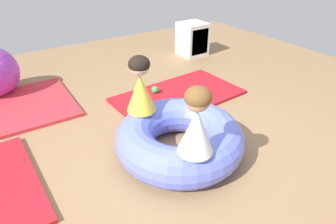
% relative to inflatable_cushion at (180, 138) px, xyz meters
% --- Properties ---
extents(ground_plane, '(8.00, 8.00, 0.00)m').
position_rel_inflatable_cushion_xyz_m(ground_plane, '(-0.14, -0.06, -0.18)').
color(ground_plane, '#93704C').
extents(gym_mat_far_right, '(1.68, 1.02, 0.04)m').
position_rel_inflatable_cushion_xyz_m(gym_mat_far_right, '(0.66, 0.96, -0.16)').
color(gym_mat_far_right, '#B21923').
rests_on(gym_mat_far_right, ground).
extents(gym_mat_far_left, '(1.40, 1.23, 0.04)m').
position_rel_inflatable_cushion_xyz_m(gym_mat_far_left, '(-1.22, 1.79, -0.16)').
color(gym_mat_far_left, red).
rests_on(gym_mat_far_left, ground).
extents(inflatable_cushion, '(1.21, 1.21, 0.36)m').
position_rel_inflatable_cushion_xyz_m(inflatable_cushion, '(0.00, 0.00, 0.00)').
color(inflatable_cushion, '#6070E5').
rests_on(inflatable_cushion, ground).
extents(child_in_yellow, '(0.38, 0.38, 0.55)m').
position_rel_inflatable_cushion_xyz_m(child_in_yellow, '(-0.19, 0.39, 0.45)').
color(child_in_yellow, yellow).
rests_on(child_in_yellow, inflatable_cushion).
extents(child_in_white, '(0.35, 0.35, 0.55)m').
position_rel_inflatable_cushion_xyz_m(child_in_white, '(-0.14, -0.41, 0.45)').
color(child_in_white, white).
rests_on(child_in_white, inflatable_cushion).
extents(play_ball_red, '(0.07, 0.07, 0.07)m').
position_rel_inflatable_cushion_xyz_m(play_ball_red, '(0.20, 1.13, -0.10)').
color(play_ball_red, red).
rests_on(play_ball_red, gym_mat_far_right).
extents(play_ball_orange, '(0.08, 0.08, 0.08)m').
position_rel_inflatable_cushion_xyz_m(play_ball_orange, '(0.52, 0.62, -0.10)').
color(play_ball_orange, orange).
rests_on(play_ball_orange, gym_mat_far_right).
extents(play_ball_green, '(0.09, 0.09, 0.09)m').
position_rel_inflatable_cushion_xyz_m(play_ball_green, '(0.43, 1.17, -0.09)').
color(play_ball_green, green).
rests_on(play_ball_green, gym_mat_far_right).
extents(storage_cube, '(0.44, 0.44, 0.56)m').
position_rel_inflatable_cushion_xyz_m(storage_cube, '(1.83, 2.18, 0.10)').
color(storage_cube, silver).
rests_on(storage_cube, ground).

